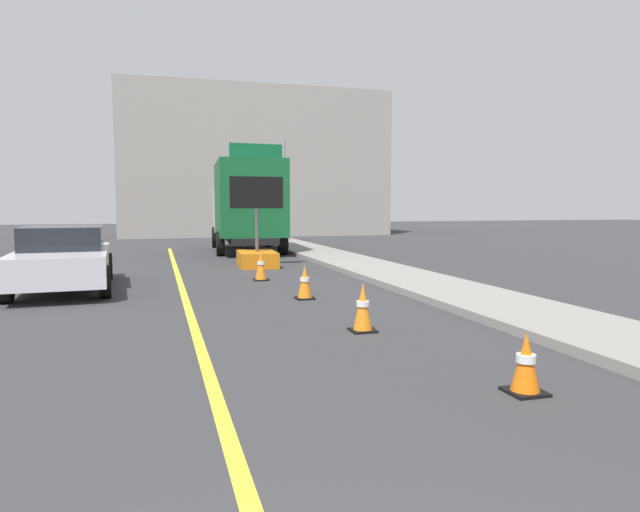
% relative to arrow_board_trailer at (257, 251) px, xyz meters
% --- Properties ---
extents(sidewalk_curb, '(1.98, 48.00, 0.14)m').
position_rel_arrow_board_trailer_xyz_m(sidewalk_curb, '(2.91, -9.88, -0.41)').
color(sidewalk_curb, gray).
rests_on(sidewalk_curb, ground).
extents(lane_center_stripe, '(0.14, 36.00, 0.01)m').
position_rel_arrow_board_trailer_xyz_m(lane_center_stripe, '(-2.39, -9.88, -0.48)').
color(lane_center_stripe, yellow).
rests_on(lane_center_stripe, ground).
extents(arrow_board_trailer, '(1.60, 1.86, 2.70)m').
position_rel_arrow_board_trailer_xyz_m(arrow_board_trailer, '(0.00, 0.00, 0.00)').
color(arrow_board_trailer, orange).
rests_on(arrow_board_trailer, ground).
extents(box_truck, '(2.89, 6.83, 3.49)m').
position_rel_arrow_board_trailer_xyz_m(box_truck, '(0.58, 5.62, 1.39)').
color(box_truck, black).
rests_on(box_truck, ground).
extents(pickup_car, '(2.19, 4.65, 1.38)m').
position_rel_arrow_board_trailer_xyz_m(pickup_car, '(-4.88, -3.50, 0.21)').
color(pickup_car, silver).
rests_on(pickup_car, ground).
extents(highway_guide_sign, '(2.78, 0.38, 5.00)m').
position_rel_arrow_board_trailer_xyz_m(highway_guide_sign, '(2.38, 10.37, 2.94)').
color(highway_guide_sign, gray).
rests_on(highway_guide_sign, ground).
extents(far_building_block, '(16.20, 8.00, 8.88)m').
position_rel_arrow_board_trailer_xyz_m(far_building_block, '(3.09, 19.88, 3.96)').
color(far_building_block, gray).
rests_on(far_building_block, ground).
extents(traffic_cone_near_sign, '(0.36, 0.36, 0.61)m').
position_rel_arrow_board_trailer_xyz_m(traffic_cone_near_sign, '(0.53, -12.24, -0.18)').
color(traffic_cone_near_sign, black).
rests_on(traffic_cone_near_sign, ground).
extents(traffic_cone_mid_lane, '(0.36, 0.36, 0.72)m').
position_rel_arrow_board_trailer_xyz_m(traffic_cone_mid_lane, '(-0.04, -9.23, -0.13)').
color(traffic_cone_mid_lane, black).
rests_on(traffic_cone_mid_lane, ground).
extents(traffic_cone_far_lane, '(0.36, 0.36, 0.68)m').
position_rel_arrow_board_trailer_xyz_m(traffic_cone_far_lane, '(-0.13, -6.20, -0.15)').
color(traffic_cone_far_lane, black).
rests_on(traffic_cone_far_lane, ground).
extents(traffic_cone_curbside, '(0.36, 0.36, 0.76)m').
position_rel_arrow_board_trailer_xyz_m(traffic_cone_curbside, '(-0.46, -3.21, -0.11)').
color(traffic_cone_curbside, black).
rests_on(traffic_cone_curbside, ground).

